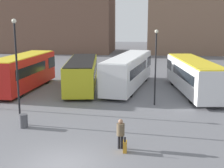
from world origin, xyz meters
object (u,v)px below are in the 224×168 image
Objects in this scene: suitcase at (125,147)px; trash_bin at (23,121)px; bus_1 at (82,73)px; bus_0 at (24,71)px; lamp_post_1 at (156,62)px; lamp_post_2 at (17,65)px; traveler at (121,131)px; bus_3 at (193,75)px; bus_2 at (129,70)px.

suitcase reaches higher than trash_bin.
trash_bin is at bearing 165.67° from bus_1.
bus_0 is 17.12m from suitcase.
bus_1 is at bearing -75.62° from bus_0.
lamp_post_1 reaches higher than bus_1.
lamp_post_2 is at bearing 163.12° from bus_1.
traveler is at bearing -168.38° from bus_1.
lamp_post_2 is (-1.69, -10.93, 2.30)m from bus_1.
bus_3 is 1.99× the size of lamp_post_1.
bus_3 is 15.96m from lamp_post_2.
bus_3 is 15.87m from trash_bin.
bus_1 is at bearing 77.91° from bus_3.
suitcase is (0.80, -15.24, -1.42)m from bus_2.
lamp_post_2 is at bearing 161.71° from bus_2.
traveler is at bearing -138.01° from bus_0.
bus_0 is at bearing 83.22° from bus_3.
bus_1 is at bearing 81.20° from lamp_post_2.
trash_bin is (0.44, -0.52, -3.40)m from lamp_post_2.
bus_3 is at bearing -102.21° from bus_1.
bus_0 reaches higher than suitcase.
trash_bin is at bearing 63.85° from suitcase.
lamp_post_1 is 10.63m from trash_bin.
bus_2 is 14.05× the size of trash_bin.
bus_1 is 6.76× the size of traveler.
bus_3 is 13.60× the size of trash_bin.
trash_bin is (-8.13, -6.16, -2.99)m from lamp_post_1.
lamp_post_1 is at bearing -135.64° from bus_1.
lamp_post_2 is at bearing 130.12° from trash_bin.
lamp_post_2 is 3.47m from trash_bin.
bus_3 is at bearing 52.23° from lamp_post_1.
traveler is 0.24× the size of lamp_post_2.
suitcase is (10.65, -13.32, -1.46)m from bus_0.
lamp_post_2 reaches higher than trash_bin.
traveler is at bearing 28.94° from suitcase.
bus_1 is at bearing 142.44° from lamp_post_1.
trash_bin is (4.14, -10.37, -1.34)m from bus_0.
bus_2 is at bearing -75.87° from bus_0.
trash_bin is (-11.65, -10.70, -1.21)m from bus_3.
lamp_post_2 is at bearing 122.13° from bus_3.
bus_0 reaches higher than bus_2.
bus_0 is 0.94× the size of bus_1.
bus_3 is at bearing 40.10° from lamp_post_2.
bus_2 reaches higher than trash_bin.
bus_1 is 0.93× the size of bus_3.
lamp_post_1 is 6.85× the size of trash_bin.
lamp_post_1 is (12.27, -4.21, 1.65)m from bus_0.
lamp_post_1 is at bearing -105.86° from bus_0.
traveler is at bearing -168.63° from bus_2.
lamp_post_2 reaches higher than lamp_post_1.
bus_2 is 14.83m from traveler.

